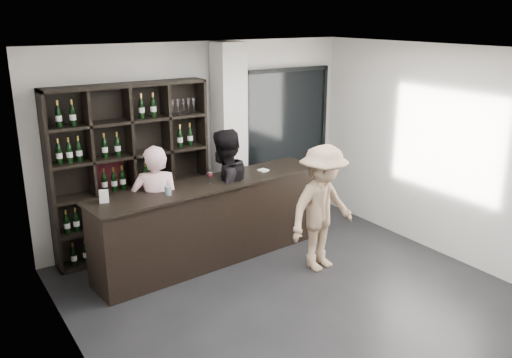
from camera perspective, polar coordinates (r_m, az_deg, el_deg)
floor at (r=6.51m, az=5.84°, el=-13.33°), size 5.00×5.50×0.01m
wine_shelf at (r=7.61m, az=-12.97°, el=0.77°), size 2.20×0.35×2.40m
structural_column at (r=8.07m, az=-2.81°, el=3.95°), size 0.40×0.40×2.90m
glass_panel at (r=8.90m, az=3.21°, el=4.86°), size 1.60×0.08×2.10m
tasting_counter at (r=7.41m, az=-4.62°, el=-4.50°), size 3.40×0.70×1.12m
taster_pink at (r=7.10m, az=-10.40°, el=-3.22°), size 0.73×0.63×1.71m
taster_black at (r=7.49m, az=-3.36°, el=-1.51°), size 1.04×0.91×1.79m
customer at (r=7.12m, az=7.00°, el=-3.08°), size 1.17×0.78×1.69m
wine_glass at (r=7.16m, az=-4.85°, el=0.27°), size 0.10×0.10×0.20m
spit_cup at (r=6.78m, az=-9.25°, el=-1.21°), size 0.11×0.11×0.11m
napkin_stack at (r=7.73m, az=0.76°, el=0.93°), size 0.15×0.15×0.02m
card_stand at (r=6.67m, az=-15.72°, el=-1.77°), size 0.12×0.09×0.16m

